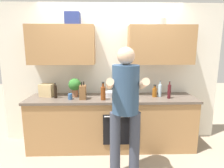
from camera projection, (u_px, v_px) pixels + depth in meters
name	position (u px, v px, depth m)	size (l,w,h in m)	color
ground_plane	(112.00, 146.00, 3.30)	(12.00, 12.00, 0.00)	gray
back_wall_unit	(112.00, 61.00, 3.29)	(4.00, 0.38, 2.50)	silver
counter	(112.00, 122.00, 3.22)	(2.84, 0.67, 0.90)	#A37547
person_standing	(125.00, 103.00, 2.35)	(0.49, 0.45, 1.74)	#383D4C
bottle_wine	(169.00, 91.00, 3.05)	(0.05, 0.05, 0.29)	#471419
bottle_syrup	(155.00, 92.00, 3.15)	(0.08, 0.08, 0.21)	#8C4C14
bottle_water	(160.00, 90.00, 3.17)	(0.06, 0.06, 0.28)	silver
bottle_soy	(55.00, 92.00, 3.07)	(0.05, 0.05, 0.26)	black
bottle_vinegar	(103.00, 93.00, 2.96)	(0.08, 0.08, 0.29)	brown
bottle_soda	(122.00, 89.00, 3.30)	(0.07, 0.07, 0.25)	#198C33
cup_coffee	(125.00, 96.00, 3.04)	(0.09, 0.09, 0.10)	white
cup_tea	(70.00, 97.00, 3.00)	(0.07, 0.07, 0.10)	#33598C
mixing_bowl	(109.00, 94.00, 3.18)	(0.21, 0.21, 0.09)	silver
knife_block	(83.00, 92.00, 3.00)	(0.10, 0.14, 0.29)	brown
potted_herb	(75.00, 86.00, 3.14)	(0.21, 0.21, 0.32)	#9E6647
grocery_bag_bread	(47.00, 90.00, 3.19)	(0.23, 0.18, 0.22)	tan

